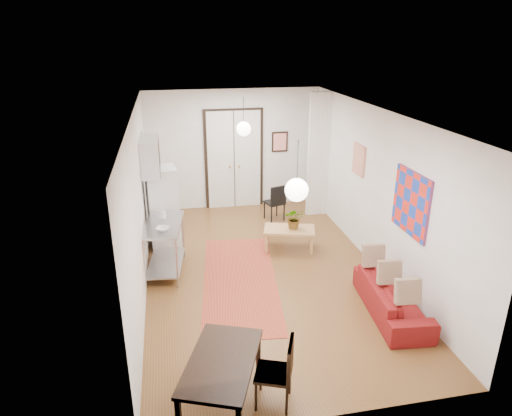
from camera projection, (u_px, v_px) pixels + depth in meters
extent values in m
plane|color=brown|center=(263.00, 271.00, 8.43)|extent=(7.00, 7.00, 0.00)
cube|color=white|center=(264.00, 113.00, 7.39)|extent=(4.20, 7.00, 0.02)
cube|color=white|center=(234.00, 150.00, 11.11)|extent=(4.20, 0.02, 2.90)
cube|color=white|center=(334.00, 309.00, 4.70)|extent=(4.20, 0.02, 2.90)
cube|color=white|center=(139.00, 205.00, 7.53)|extent=(0.02, 7.00, 2.90)
cube|color=white|center=(376.00, 190.00, 8.29)|extent=(0.02, 7.00, 2.90)
cube|color=white|center=(234.00, 160.00, 11.16)|extent=(1.44, 0.06, 2.50)
cube|color=white|center=(319.00, 156.00, 10.57)|extent=(0.50, 0.10, 2.90)
cube|color=silver|center=(150.00, 156.00, 8.77)|extent=(0.35, 1.00, 0.70)
cube|color=red|center=(411.00, 203.00, 7.06)|extent=(0.05, 1.00, 1.00)
cube|color=white|center=(359.00, 160.00, 8.89)|extent=(0.05, 0.50, 0.60)
cube|color=red|center=(280.00, 142.00, 11.24)|extent=(0.40, 0.03, 0.50)
cube|color=#95673E|center=(143.00, 148.00, 9.18)|extent=(0.03, 0.44, 0.54)
sphere|color=white|center=(244.00, 129.00, 9.45)|extent=(0.30, 0.30, 0.30)
cylinder|color=black|center=(243.00, 109.00, 9.31)|extent=(0.01, 0.01, 0.50)
sphere|color=white|center=(297.00, 190.00, 5.79)|extent=(0.30, 0.30, 0.30)
cylinder|color=black|center=(298.00, 159.00, 5.64)|extent=(0.01, 0.01, 0.50)
cube|color=#B6432D|center=(240.00, 280.00, 8.11)|extent=(1.67, 3.53, 0.01)
imported|color=maroon|center=(392.00, 298.00, 7.08)|extent=(1.85, 0.88, 0.52)
cube|color=tan|center=(289.00, 230.00, 9.14)|extent=(1.12, 0.82, 0.04)
cube|color=tan|center=(270.00, 246.00, 8.94)|extent=(0.07, 0.07, 0.40)
cube|color=tan|center=(314.00, 243.00, 9.10)|extent=(0.07, 0.07, 0.40)
cube|color=tan|center=(265.00, 237.00, 9.35)|extent=(0.07, 0.07, 0.40)
cube|color=tan|center=(307.00, 234.00, 9.51)|extent=(0.07, 0.07, 0.40)
imported|color=#2E672F|center=(295.00, 218.00, 9.07)|extent=(0.47, 0.44, 0.43)
cube|color=#A5A8AA|center=(163.00, 225.00, 8.06)|extent=(0.80, 1.33, 0.04)
cube|color=#A5A8AA|center=(166.00, 262.00, 8.34)|extent=(0.75, 1.29, 0.03)
cylinder|color=#A5A8AA|center=(149.00, 265.00, 7.65)|extent=(0.04, 0.04, 0.94)
cylinder|color=#A5A8AA|center=(182.00, 262.00, 7.74)|extent=(0.04, 0.04, 0.94)
cylinder|color=#A5A8AA|center=(150.00, 236.00, 8.72)|extent=(0.04, 0.04, 0.94)
cylinder|color=#A5A8AA|center=(179.00, 234.00, 8.82)|extent=(0.04, 0.04, 0.94)
imported|color=white|center=(163.00, 229.00, 7.77)|extent=(0.29, 0.29, 0.06)
imported|color=#509BAD|center=(162.00, 213.00, 8.25)|extent=(0.12, 0.12, 0.20)
cube|color=white|center=(163.00, 208.00, 9.16)|extent=(0.66, 0.66, 1.66)
cube|color=black|center=(222.00, 362.00, 5.09)|extent=(1.13, 1.45, 0.05)
cube|color=black|center=(191.00, 357.00, 5.70)|extent=(0.07, 0.07, 0.65)
cube|color=black|center=(241.00, 350.00, 5.82)|extent=(0.07, 0.07, 0.65)
cube|color=#392312|center=(274.00, 373.00, 5.30)|extent=(0.53, 0.52, 0.04)
cube|color=#392312|center=(270.00, 346.00, 5.38)|extent=(0.18, 0.39, 0.44)
cylinder|color=#392312|center=(262.00, 401.00, 5.18)|extent=(0.03, 0.03, 0.42)
cylinder|color=#392312|center=(291.00, 397.00, 5.24)|extent=(0.03, 0.03, 0.42)
cylinder|color=#392312|center=(256.00, 379.00, 5.50)|extent=(0.03, 0.03, 0.42)
cylinder|color=#392312|center=(283.00, 375.00, 5.57)|extent=(0.03, 0.03, 0.42)
cube|color=#392312|center=(274.00, 373.00, 5.30)|extent=(0.53, 0.52, 0.04)
cube|color=#392312|center=(270.00, 346.00, 5.38)|extent=(0.18, 0.39, 0.44)
cylinder|color=#392312|center=(262.00, 401.00, 5.18)|extent=(0.03, 0.03, 0.42)
cylinder|color=#392312|center=(291.00, 397.00, 5.24)|extent=(0.03, 0.03, 0.42)
cylinder|color=#392312|center=(256.00, 379.00, 5.50)|extent=(0.03, 0.03, 0.42)
cylinder|color=#392312|center=(283.00, 375.00, 5.57)|extent=(0.03, 0.03, 0.42)
cube|color=black|center=(274.00, 203.00, 10.59)|extent=(0.50, 0.50, 0.04)
cube|color=black|center=(273.00, 191.00, 10.67)|extent=(0.39, 0.15, 0.43)
cylinder|color=black|center=(269.00, 214.00, 10.49)|extent=(0.03, 0.03, 0.43)
cylinder|color=black|center=(283.00, 213.00, 10.55)|extent=(0.03, 0.03, 0.43)
cylinder|color=black|center=(266.00, 209.00, 10.79)|extent=(0.03, 0.03, 0.43)
cylinder|color=black|center=(279.00, 208.00, 10.85)|extent=(0.03, 0.03, 0.43)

